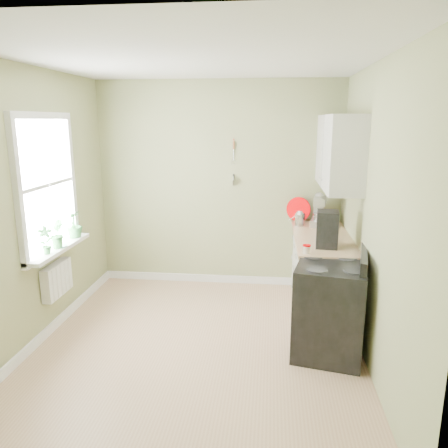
# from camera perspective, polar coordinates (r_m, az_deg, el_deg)

# --- Properties ---
(floor) EXTENTS (3.20, 3.60, 0.02)m
(floor) POSITION_cam_1_polar(r_m,az_deg,el_deg) (4.52, -3.50, -15.78)
(floor) COLOR tan
(floor) RESTS_ON ground
(ceiling) EXTENTS (3.20, 3.60, 0.02)m
(ceiling) POSITION_cam_1_polar(r_m,az_deg,el_deg) (3.98, -4.09, 20.88)
(ceiling) COLOR white
(ceiling) RESTS_ON wall_back
(wall_back) EXTENTS (3.20, 0.02, 2.70)m
(wall_back) POSITION_cam_1_polar(r_m,az_deg,el_deg) (5.80, -0.70, 5.07)
(wall_back) COLOR #979B6A
(wall_back) RESTS_ON floor
(wall_left) EXTENTS (0.02, 3.60, 2.70)m
(wall_left) POSITION_cam_1_polar(r_m,az_deg,el_deg) (4.59, -24.00, 1.68)
(wall_left) COLOR #979B6A
(wall_left) RESTS_ON floor
(wall_right) EXTENTS (0.02, 3.60, 2.70)m
(wall_right) POSITION_cam_1_polar(r_m,az_deg,el_deg) (4.08, 19.12, 0.77)
(wall_right) COLOR #979B6A
(wall_right) RESTS_ON floor
(base_cabinets) EXTENTS (0.60, 1.60, 0.87)m
(base_cabinets) POSITION_cam_1_polar(r_m,az_deg,el_deg) (5.23, 12.63, -6.56)
(base_cabinets) COLOR silver
(base_cabinets) RESTS_ON floor
(countertop) EXTENTS (0.64, 1.60, 0.04)m
(countertop) POSITION_cam_1_polar(r_m,az_deg,el_deg) (5.09, 12.78, -1.74)
(countertop) COLOR tan
(countertop) RESTS_ON base_cabinets
(upper_cabinets) EXTENTS (0.35, 1.40, 0.80)m
(upper_cabinets) POSITION_cam_1_polar(r_m,az_deg,el_deg) (5.05, 14.76, 9.11)
(upper_cabinets) COLOR silver
(upper_cabinets) RESTS_ON wall_right
(window) EXTENTS (0.06, 1.14, 1.44)m
(window) POSITION_cam_1_polar(r_m,az_deg,el_deg) (4.80, -22.18, 4.75)
(window) COLOR white
(window) RESTS_ON wall_left
(window_sill) EXTENTS (0.18, 1.14, 0.04)m
(window_sill) POSITION_cam_1_polar(r_m,az_deg,el_deg) (4.90, -20.74, -2.99)
(window_sill) COLOR white
(window_sill) RESTS_ON wall_left
(radiator) EXTENTS (0.12, 0.50, 0.35)m
(radiator) POSITION_cam_1_polar(r_m,az_deg,el_deg) (4.97, -20.99, -6.78)
(radiator) COLOR white
(radiator) RESTS_ON wall_left
(wall_utensils) EXTENTS (0.02, 0.14, 0.58)m
(wall_utensils) POSITION_cam_1_polar(r_m,az_deg,el_deg) (5.72, 1.26, 7.12)
(wall_utensils) COLOR tan
(wall_utensils) RESTS_ON wall_back
(stove) EXTENTS (0.77, 0.84, 1.02)m
(stove) POSITION_cam_1_polar(r_m,az_deg,el_deg) (4.34, 13.70, -10.58)
(stove) COLOR black
(stove) RESTS_ON floor
(stand_mixer) EXTENTS (0.25, 0.36, 0.40)m
(stand_mixer) POSITION_cam_1_polar(r_m,az_deg,el_deg) (5.55, 12.35, 1.55)
(stand_mixer) COLOR #B2B2B7
(stand_mixer) RESTS_ON countertop
(kettle) EXTENTS (0.19, 0.11, 0.19)m
(kettle) POSITION_cam_1_polar(r_m,az_deg,el_deg) (5.49, 9.81, 0.75)
(kettle) COLOR silver
(kettle) RESTS_ON countertop
(coffee_maker) EXTENTS (0.24, 0.26, 0.38)m
(coffee_maker) POSITION_cam_1_polar(r_m,az_deg,el_deg) (4.61, 13.28, -0.77)
(coffee_maker) COLOR black
(coffee_maker) RESTS_ON countertop
(red_tray) EXTENTS (0.32, 0.16, 0.32)m
(red_tray) POSITION_cam_1_polar(r_m,az_deg,el_deg) (5.73, 9.70, 1.91)
(red_tray) COLOR #BA0003
(red_tray) RESTS_ON countertop
(jar) EXTENTS (0.08, 0.08, 0.09)m
(jar) POSITION_cam_1_polar(r_m,az_deg,el_deg) (4.38, 10.74, -3.24)
(jar) COLOR beige
(jar) RESTS_ON countertop
(plant_a) EXTENTS (0.18, 0.17, 0.29)m
(plant_a) POSITION_cam_1_polar(r_m,az_deg,el_deg) (4.63, -22.29, -1.97)
(plant_a) COLOR #347638
(plant_a) RESTS_ON window_sill
(plant_b) EXTENTS (0.20, 0.21, 0.30)m
(plant_b) POSITION_cam_1_polar(r_m,az_deg,el_deg) (4.82, -21.02, -1.21)
(plant_b) COLOR #347638
(plant_b) RESTS_ON window_sill
(plant_c) EXTENTS (0.19, 0.19, 0.30)m
(plant_c) POSITION_cam_1_polar(r_m,az_deg,el_deg) (5.18, -18.98, -0.05)
(plant_c) COLOR #347638
(plant_c) RESTS_ON window_sill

